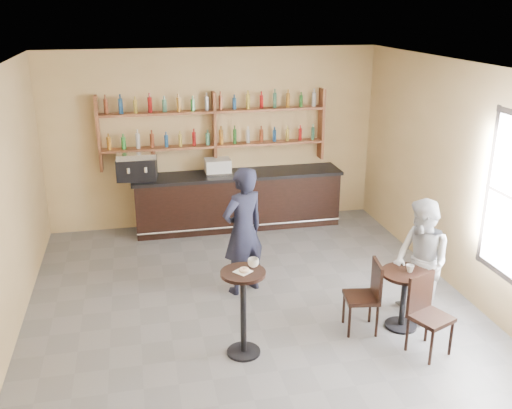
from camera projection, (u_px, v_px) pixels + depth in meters
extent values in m
plane|color=slate|center=(254.00, 313.00, 7.65)|extent=(7.00, 7.00, 0.00)
plane|color=white|center=(254.00, 69.00, 6.57)|extent=(7.00, 7.00, 0.00)
plane|color=tan|center=(214.00, 139.00, 10.33)|extent=(7.00, 0.00, 7.00)
plane|color=tan|center=(361.00, 364.00, 3.89)|extent=(7.00, 0.00, 7.00)
plane|color=tan|center=(470.00, 185.00, 7.71)|extent=(0.00, 7.00, 7.00)
cube|color=white|center=(243.00, 271.00, 6.41)|extent=(0.24, 0.24, 0.00)
torus|color=#B97643|center=(244.00, 270.00, 6.40)|extent=(0.14, 0.14, 0.04)
imported|color=white|center=(253.00, 263.00, 6.52)|extent=(0.17, 0.17, 0.10)
imported|color=black|center=(243.00, 231.00, 7.94)|extent=(0.80, 0.69, 1.85)
imported|color=white|center=(410.00, 268.00, 7.06)|extent=(0.12, 0.12, 0.09)
imported|color=#AAABB0|center=(421.00, 262.00, 7.24)|extent=(0.67, 0.84, 1.64)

